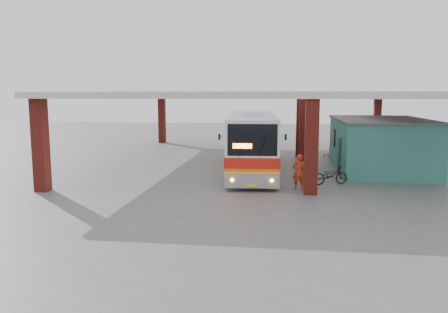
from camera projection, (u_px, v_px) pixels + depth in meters
ground at (250, 180)px, 23.36m from camera, size 90.00×90.00×0.00m
brick_columns at (278, 132)px, 27.77m from camera, size 20.10×21.60×4.35m
canopy_roof at (265, 95)px, 29.03m from camera, size 21.00×23.00×0.30m
shop_building at (380, 144)px, 26.10m from camera, size 5.20×8.20×3.11m
coach_bus at (252, 141)px, 26.04m from camera, size 3.41×12.45×3.58m
motorcycle at (330, 175)px, 22.05m from camera, size 1.92×1.18×0.95m
pedestrian at (299, 172)px, 20.89m from camera, size 0.67×0.48×1.71m
red_chair at (328, 153)px, 31.20m from camera, size 0.49×0.49×0.86m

